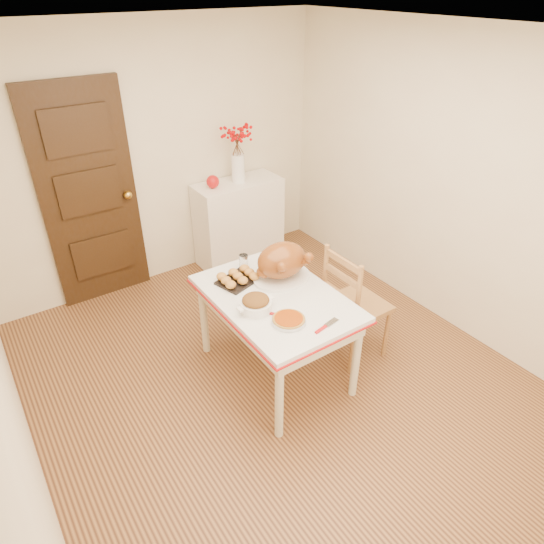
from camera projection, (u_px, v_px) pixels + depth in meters
floor at (275, 377)px, 3.87m from camera, size 3.50×4.00×0.00m
ceiling at (277, 32)px, 2.56m from camera, size 3.50×4.00×0.00m
wall_back at (157, 159)px, 4.62m from camera, size 3.50×0.00×2.50m
wall_right at (446, 185)px, 4.05m from camera, size 0.00×4.00×2.50m
door_back at (90, 198)px, 4.38m from camera, size 0.85×0.06×2.06m
sideboard at (239, 222)px, 5.24m from camera, size 0.93×0.41×0.93m
kitchen_table at (276, 335)px, 3.74m from camera, size 0.85×1.24×0.74m
chair_oak at (357, 303)px, 3.88m from camera, size 0.45×0.45×1.01m
berry_vase at (238, 154)px, 4.84m from camera, size 0.31×0.31×0.60m
apple at (213, 182)px, 4.82m from camera, size 0.13×0.13×0.13m
turkey_platter at (282, 262)px, 3.67m from camera, size 0.53×0.46×0.30m
pumpkin_pie at (289, 319)px, 3.26m from camera, size 0.29×0.29×0.05m
stuffing_dish at (256, 303)px, 3.37m from camera, size 0.34×0.30×0.11m
rolls_tray at (238, 277)px, 3.69m from camera, size 0.35×0.31×0.08m
pie_server at (326, 325)px, 3.23m from camera, size 0.23×0.11×0.01m
carving_knife at (279, 315)px, 3.34m from camera, size 0.21×0.23×0.01m
drinking_glass at (244, 262)px, 3.84m from camera, size 0.09×0.09×0.12m
shaker_pair at (269, 254)px, 3.98m from camera, size 0.10×0.07×0.09m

